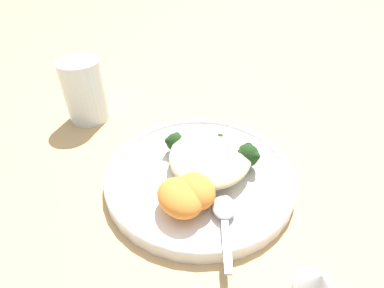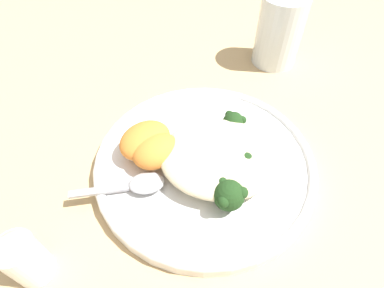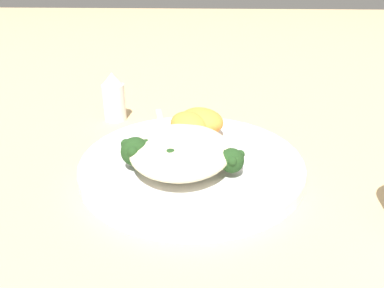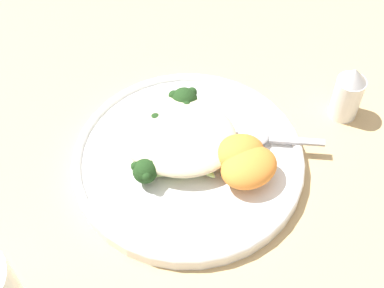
{
  "view_description": "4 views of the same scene",
  "coord_description": "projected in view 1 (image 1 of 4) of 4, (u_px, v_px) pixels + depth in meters",
  "views": [
    {
      "loc": [
        0.32,
        0.07,
        0.33
      ],
      "look_at": [
        -0.02,
        -0.01,
        0.05
      ],
      "focal_mm": 28.0,
      "sensor_mm": 36.0,
      "label": 1
    },
    {
      "loc": [
        0.0,
        0.25,
        0.33
      ],
      "look_at": [
        0.01,
        0.01,
        0.05
      ],
      "focal_mm": 28.0,
      "sensor_mm": 36.0,
      "label": 2
    },
    {
      "loc": [
        -0.44,
        -0.01,
        0.25
      ],
      "look_at": [
        -0.02,
        0.01,
        0.04
      ],
      "focal_mm": 35.0,
      "sensor_mm": 36.0,
      "label": 3
    },
    {
      "loc": [
        0.11,
        -0.37,
        0.55
      ],
      "look_at": [
        -0.0,
        0.02,
        0.04
      ],
      "focal_mm": 50.0,
      "sensor_mm": 36.0,
      "label": 4
    }
  ],
  "objects": [
    {
      "name": "sweet_potato_chunk_1",
      "position": [
        196.0,
        190.0,
        0.4
      ],
      "size": [
        0.08,
        0.08,
        0.04
      ],
      "primitive_type": "ellipsoid",
      "rotation": [
        0.0,
        0.0,
        3.74
      ],
      "color": "orange",
      "rests_on": "plate"
    },
    {
      "name": "spoon",
      "position": [
        224.0,
        213.0,
        0.38
      ],
      "size": [
        0.11,
        0.04,
        0.01
      ],
      "rotation": [
        0.0,
        0.0,
        0.2
      ],
      "color": "#A3A3A8",
      "rests_on": "plate"
    },
    {
      "name": "broccoli_stalk_0",
      "position": [
        237.0,
        158.0,
        0.45
      ],
      "size": [
        0.08,
        0.12,
        0.04
      ],
      "rotation": [
        0.0,
        0.0,
        2.05
      ],
      "color": "#9EBC66",
      "rests_on": "plate"
    },
    {
      "name": "broccoli_stalk_1",
      "position": [
        218.0,
        151.0,
        0.47
      ],
      "size": [
        0.08,
        0.07,
        0.03
      ],
      "rotation": [
        0.0,
        0.0,
        2.48
      ],
      "color": "#9EBC66",
      "rests_on": "plate"
    },
    {
      "name": "water_glass",
      "position": [
        85.0,
        91.0,
        0.57
      ],
      "size": [
        0.08,
        0.08,
        0.12
      ],
      "primitive_type": "cylinder",
      "color": "silver",
      "rests_on": "ground_plane"
    },
    {
      "name": "broccoli_stalk_2",
      "position": [
        213.0,
        149.0,
        0.47
      ],
      "size": [
        0.11,
        0.07,
        0.03
      ],
      "rotation": [
        0.0,
        0.0,
        2.63
      ],
      "color": "#9EBC66",
      "rests_on": "plate"
    },
    {
      "name": "ground_plane",
      "position": [
        192.0,
        182.0,
        0.46
      ],
      "size": [
        4.0,
        4.0,
        0.0
      ],
      "primitive_type": "plane",
      "color": "tan"
    },
    {
      "name": "broccoli_stalk_4",
      "position": [
        178.0,
        149.0,
        0.47
      ],
      "size": [
        0.09,
        0.07,
        0.03
      ],
      "rotation": [
        0.0,
        0.0,
        3.72
      ],
      "color": "#9EBC66",
      "rests_on": "plate"
    },
    {
      "name": "quinoa_mound",
      "position": [
        211.0,
        154.0,
        0.46
      ],
      "size": [
        0.15,
        0.13,
        0.03
      ],
      "primitive_type": "ellipsoid",
      "color": "beige",
      "rests_on": "plate"
    },
    {
      "name": "sweet_potato_chunk_0",
      "position": [
        182.0,
        198.0,
        0.39
      ],
      "size": [
        0.09,
        0.09,
        0.04
      ],
      "primitive_type": "ellipsoid",
      "rotation": [
        0.0,
        0.0,
        0.81
      ],
      "color": "orange",
      "rests_on": "plate"
    },
    {
      "name": "plate",
      "position": [
        200.0,
        174.0,
        0.46
      ],
      "size": [
        0.29,
        0.29,
        0.02
      ],
      "color": "white",
      "rests_on": "ground_plane"
    },
    {
      "name": "broccoli_stalk_3",
      "position": [
        195.0,
        152.0,
        0.47
      ],
      "size": [
        0.08,
        0.03,
        0.03
      ],
      "rotation": [
        0.0,
        0.0,
        3.1
      ],
      "color": "#9EBC66",
      "rests_on": "plate"
    }
  ]
}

